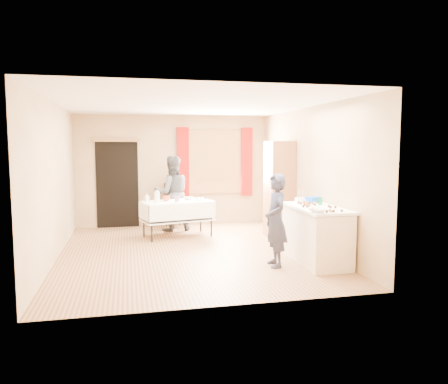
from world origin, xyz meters
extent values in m
cube|color=#9E7047|center=(0.00, 0.00, -0.01)|extent=(4.50, 5.50, 0.02)
cube|color=white|center=(0.00, 0.00, 2.61)|extent=(4.50, 5.50, 0.02)
cube|color=tan|center=(0.00, 2.76, 1.30)|extent=(4.50, 0.02, 2.60)
cube|color=tan|center=(0.00, -2.76, 1.30)|extent=(4.50, 0.02, 2.60)
cube|color=tan|center=(-2.26, 0.00, 1.30)|extent=(0.02, 5.50, 2.60)
cube|color=tan|center=(2.26, 0.00, 1.30)|extent=(0.02, 5.50, 2.60)
cube|color=olive|center=(1.00, 2.72, 1.50)|extent=(1.32, 0.06, 1.52)
cube|color=white|center=(1.00, 2.71, 1.50)|extent=(1.20, 0.02, 1.40)
cube|color=#970E09|center=(0.22, 2.67, 1.50)|extent=(0.28, 0.06, 1.65)
cube|color=#970E09|center=(1.78, 2.67, 1.50)|extent=(0.28, 0.06, 1.65)
cube|color=black|center=(-1.30, 2.73, 1.00)|extent=(0.95, 0.04, 2.00)
cube|color=olive|center=(-1.30, 2.70, 2.02)|extent=(1.05, 0.06, 0.08)
cube|color=brown|center=(1.99, 0.90, 0.99)|extent=(0.50, 0.60, 1.98)
cube|color=#F2E3C6|center=(1.89, -1.15, 0.43)|extent=(0.64, 1.41, 0.86)
cube|color=white|center=(1.89, -1.15, 0.89)|extent=(0.70, 1.47, 0.04)
cube|color=white|center=(-0.07, 1.35, 0.73)|extent=(1.52, 1.00, 0.04)
cube|color=black|center=(0.04, 2.46, 0.45)|extent=(0.55, 0.55, 0.06)
cube|color=black|center=(-0.04, 2.64, 0.73)|extent=(0.41, 0.20, 0.61)
imported|color=#23263D|center=(1.17, -1.23, 0.73)|extent=(0.54, 0.36, 1.46)
imported|color=black|center=(-0.11, 2.03, 0.84)|extent=(0.95, 0.81, 1.67)
cylinder|color=#08923D|center=(2.04, -0.96, 0.97)|extent=(0.09, 0.09, 0.12)
imported|color=white|center=(1.65, -1.71, 0.94)|extent=(0.40, 0.40, 0.06)
cube|color=white|center=(1.84, -0.59, 0.95)|extent=(0.15, 0.10, 0.08)
cube|color=blue|center=(2.13, -0.50, 0.95)|extent=(0.35, 0.30, 0.08)
cylinder|color=silver|center=(-0.50, 1.18, 0.86)|extent=(0.15, 0.15, 0.22)
imported|color=#C53E1E|center=(-0.30, 1.37, 0.81)|extent=(0.19, 0.19, 0.11)
imported|color=red|center=(-0.10, 1.19, 0.81)|extent=(0.18, 0.18, 0.12)
imported|color=white|center=(0.18, 1.51, 0.78)|extent=(0.21, 0.21, 0.06)
cube|color=white|center=(0.43, 1.36, 0.76)|extent=(0.33, 0.28, 0.02)
imported|color=white|center=(-0.69, 1.40, 0.84)|extent=(0.13, 0.13, 0.18)
sphere|color=#3F2314|center=(1.79, -0.98, 0.93)|extent=(0.04, 0.04, 0.04)
sphere|color=#381B12|center=(1.95, -0.74, 0.93)|extent=(0.04, 0.04, 0.04)
sphere|color=#381B12|center=(1.77, -1.77, 0.93)|extent=(0.04, 0.04, 0.04)
sphere|color=#381B12|center=(1.91, -1.04, 0.93)|extent=(0.04, 0.04, 0.04)
sphere|color=#381B12|center=(1.74, -0.75, 0.93)|extent=(0.04, 0.04, 0.04)
sphere|color=#381B12|center=(1.91, -0.82, 0.93)|extent=(0.04, 0.04, 0.04)
sphere|color=#3F2314|center=(1.77, -1.13, 0.93)|extent=(0.04, 0.04, 0.04)
sphere|color=#381B12|center=(1.82, -0.98, 0.93)|extent=(0.04, 0.04, 0.04)
sphere|color=#381B12|center=(2.05, -1.26, 0.93)|extent=(0.04, 0.04, 0.04)
sphere|color=#381B12|center=(1.93, -0.91, 0.93)|extent=(0.04, 0.04, 0.04)
sphere|color=#381B12|center=(2.02, -1.37, 0.93)|extent=(0.04, 0.04, 0.04)
sphere|color=#381B12|center=(1.68, -1.48, 0.93)|extent=(0.04, 0.04, 0.04)
sphere|color=#3F2314|center=(1.93, -0.95, 0.93)|extent=(0.04, 0.04, 0.04)
sphere|color=#381B12|center=(2.11, -0.82, 0.93)|extent=(0.04, 0.04, 0.04)
sphere|color=#381B12|center=(1.67, -1.49, 0.93)|extent=(0.04, 0.04, 0.04)
sphere|color=#381B12|center=(1.64, -1.20, 0.93)|extent=(0.04, 0.04, 0.04)
sphere|color=#381B12|center=(2.09, -1.40, 0.93)|extent=(0.04, 0.04, 0.04)
sphere|color=#381B12|center=(1.86, -1.70, 0.93)|extent=(0.04, 0.04, 0.04)
sphere|color=#3F2314|center=(1.90, -0.74, 0.93)|extent=(0.04, 0.04, 0.04)
sphere|color=#381B12|center=(2.01, -1.76, 0.93)|extent=(0.04, 0.04, 0.04)
sphere|color=#381B12|center=(1.74, -0.84, 0.93)|extent=(0.04, 0.04, 0.04)
sphere|color=#381B12|center=(1.69, -1.23, 0.93)|extent=(0.04, 0.04, 0.04)
sphere|color=#381B12|center=(2.06, -0.79, 0.93)|extent=(0.04, 0.04, 0.04)
sphere|color=#381B12|center=(1.88, -1.76, 0.93)|extent=(0.04, 0.04, 0.04)
sphere|color=#3F2314|center=(1.83, -1.78, 0.93)|extent=(0.04, 0.04, 0.04)
sphere|color=#381B12|center=(1.74, -0.88, 0.93)|extent=(0.04, 0.04, 0.04)
sphere|color=#381B12|center=(1.86, -0.72, 0.93)|extent=(0.04, 0.04, 0.04)
sphere|color=#381B12|center=(1.72, -1.05, 0.93)|extent=(0.04, 0.04, 0.04)
sphere|color=#381B12|center=(1.62, -1.63, 0.93)|extent=(0.04, 0.04, 0.04)
sphere|color=#381B12|center=(1.63, -1.76, 0.93)|extent=(0.04, 0.04, 0.04)
camera|label=1|loc=(-1.07, -7.61, 1.88)|focal=35.00mm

